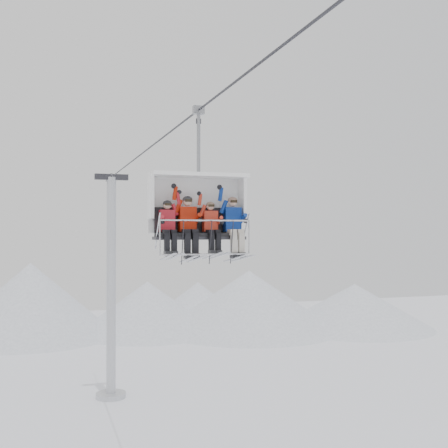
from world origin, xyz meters
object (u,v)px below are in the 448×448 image
object	(u,v)px
skier_center_right	(211,226)
chairlift_carrier	(197,206)
skier_center_left	(188,223)
skier_far_right	(233,224)
lift_tower_right	(111,302)
skier_far_left	(168,226)

from	to	relation	value
skier_center_right	chairlift_carrier	bearing A→B (deg)	133.42
skier_center_left	skier_far_right	xyz separation A→B (m)	(1.26, 0.00, 0.00)
lift_tower_right	chairlift_carrier	bearing A→B (deg)	-90.00
chairlift_carrier	skier_far_right	xyz separation A→B (m)	(0.93, -0.30, -0.48)
chairlift_carrier	skier_center_left	xyz separation A→B (m)	(-0.33, -0.30, -0.48)
skier_center_left	skier_far_left	bearing A→B (deg)	-178.44
chairlift_carrier	skier_far_right	distance (m)	1.09
lift_tower_right	skier_far_right	bearing A→B (deg)	-87.33
skier_far_left	skier_center_left	bearing A→B (deg)	1.56
skier_far_left	skier_far_right	xyz separation A→B (m)	(1.81, 0.01, 0.06)
chairlift_carrier	skier_center_left	world-z (taller)	chairlift_carrier
chairlift_carrier	skier_far_right	size ratio (longest dim) A/B	2.28
lift_tower_right	chairlift_carrier	size ratio (longest dim) A/B	3.38
chairlift_carrier	skier_far_right	bearing A→B (deg)	-18.03
skier_far_left	skier_center_right	size ratio (longest dim) A/B	1.00
skier_center_right	skier_far_right	bearing A→B (deg)	1.61
skier_center_right	skier_far_right	world-z (taller)	skier_far_right
chairlift_carrier	skier_far_left	distance (m)	1.07
chairlift_carrier	skier_far_left	bearing A→B (deg)	-160.01
skier_far_right	chairlift_carrier	bearing A→B (deg)	161.97
skier_far_right	skier_center_left	bearing A→B (deg)	180.00
skier_center_right	lift_tower_right	bearing A→B (deg)	90.87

